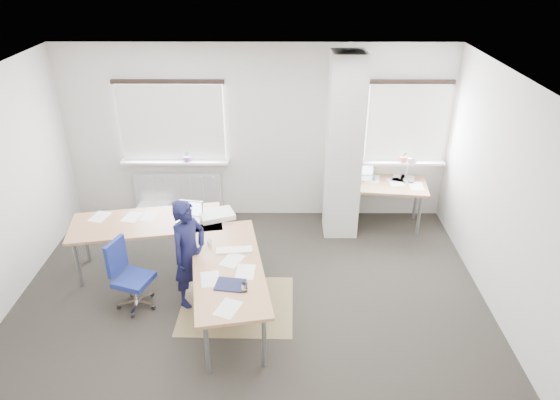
{
  "coord_description": "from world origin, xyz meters",
  "views": [
    {
      "loc": [
        0.4,
        -4.85,
        4.11
      ],
      "look_at": [
        0.37,
        0.9,
        1.09
      ],
      "focal_mm": 32.0,
      "sensor_mm": 36.0,
      "label": 1
    }
  ],
  "objects_px": {
    "desk_main": "(188,244)",
    "task_chair": "(133,289)",
    "person": "(189,253)",
    "desk_side": "(381,186)"
  },
  "relations": [
    {
      "from": "desk_side",
      "to": "person",
      "type": "relative_size",
      "value": 1.03
    },
    {
      "from": "desk_side",
      "to": "person",
      "type": "xyz_separation_m",
      "value": [
        -2.68,
        -1.95,
        0.03
      ]
    },
    {
      "from": "desk_main",
      "to": "person",
      "type": "bearing_deg",
      "value": -87.57
    },
    {
      "from": "desk_main",
      "to": "task_chair",
      "type": "bearing_deg",
      "value": -161.62
    },
    {
      "from": "person",
      "to": "desk_side",
      "type": "bearing_deg",
      "value": -19.41
    },
    {
      "from": "desk_main",
      "to": "desk_side",
      "type": "bearing_deg",
      "value": 21.82
    },
    {
      "from": "desk_main",
      "to": "desk_side",
      "type": "distance_m",
      "value": 3.22
    },
    {
      "from": "desk_side",
      "to": "task_chair",
      "type": "bearing_deg",
      "value": -142.1
    },
    {
      "from": "desk_side",
      "to": "person",
      "type": "bearing_deg",
      "value": -137.17
    },
    {
      "from": "task_chair",
      "to": "person",
      "type": "xyz_separation_m",
      "value": [
        0.72,
        0.1,
        0.46
      ]
    }
  ]
}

